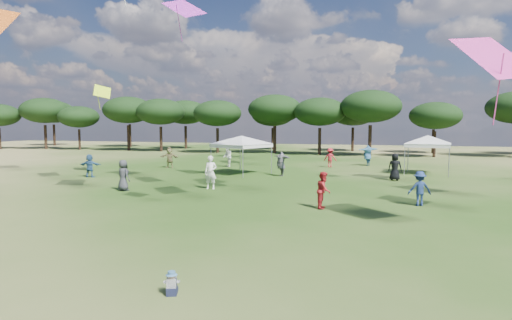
# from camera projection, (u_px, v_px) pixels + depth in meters

# --- Properties ---
(tree_line) EXTENTS (108.78, 17.63, 7.77)m
(tree_line) POSITION_uv_depth(u_px,v_px,m) (364.00, 110.00, 52.09)
(tree_line) COLOR black
(tree_line) RESTS_ON ground
(tent_left) EXTENTS (6.20, 6.20, 3.15)m
(tent_left) POSITION_uv_depth(u_px,v_px,m) (241.00, 137.00, 31.61)
(tent_left) COLOR gray
(tent_left) RESTS_ON ground
(tent_right) EXTENTS (6.27, 6.27, 3.18)m
(tent_right) POSITION_uv_depth(u_px,v_px,m) (428.00, 137.00, 31.63)
(tent_right) COLOR gray
(tent_right) RESTS_ON ground
(toddler) EXTENTS (0.40, 0.44, 0.53)m
(toddler) POSITION_uv_depth(u_px,v_px,m) (172.00, 284.00, 9.39)
(toddler) COLOR black
(toddler) RESTS_ON ground
(festival_crowd) EXTENTS (30.03, 21.80, 1.92)m
(festival_crowd) POSITION_uv_depth(u_px,v_px,m) (298.00, 164.00, 30.52)
(festival_crowd) COLOR navy
(festival_crowd) RESTS_ON ground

